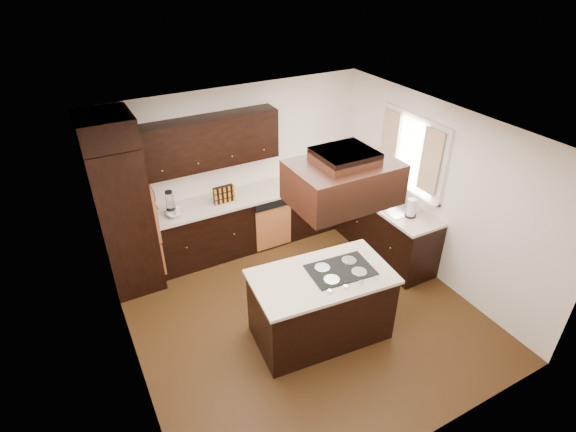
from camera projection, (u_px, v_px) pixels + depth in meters
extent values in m
cube|color=#513216|center=(303.00, 313.00, 5.97)|extent=(4.20, 4.20, 0.02)
cube|color=white|center=(307.00, 133.00, 4.66)|extent=(4.20, 4.20, 0.02)
cube|color=white|center=(236.00, 167.00, 6.90)|extent=(4.20, 0.02, 2.50)
cube|color=white|center=(432.00, 358.00, 3.73)|extent=(4.20, 0.02, 2.50)
cube|color=white|center=(121.00, 290.00, 4.45)|extent=(0.02, 4.20, 2.50)
cube|color=white|center=(437.00, 194.00, 6.17)|extent=(0.02, 4.20, 2.50)
cube|color=black|center=(125.00, 219.00, 5.97)|extent=(0.65, 0.75, 2.12)
cube|color=#C76F3E|center=(150.00, 208.00, 6.08)|extent=(0.05, 0.62, 0.78)
cube|color=black|center=(248.00, 221.00, 7.10)|extent=(2.93, 0.60, 0.88)
cube|color=black|center=(373.00, 219.00, 7.14)|extent=(0.60, 2.40, 0.88)
cube|color=beige|center=(247.00, 196.00, 6.85)|extent=(2.93, 0.63, 0.04)
cube|color=beige|center=(375.00, 194.00, 6.89)|extent=(0.63, 2.40, 0.04)
cube|color=black|center=(210.00, 142.00, 6.30)|extent=(2.00, 0.34, 0.72)
cube|color=#C76F3E|center=(273.00, 227.00, 7.02)|extent=(0.60, 0.05, 0.72)
cube|color=white|center=(412.00, 153.00, 6.36)|extent=(0.06, 1.32, 1.12)
cube|color=white|center=(413.00, 153.00, 6.37)|extent=(0.00, 1.20, 1.00)
cube|color=#F6E0BE|center=(430.00, 162.00, 5.99)|extent=(0.02, 0.34, 0.90)
cube|color=#F6E0BE|center=(390.00, 141.00, 6.62)|extent=(0.02, 0.34, 0.90)
cube|color=silver|center=(391.00, 202.00, 6.62)|extent=(0.52, 0.84, 0.01)
cube|color=black|center=(321.00, 306.00, 5.42)|extent=(1.65, 1.01, 0.88)
cube|color=beige|center=(322.00, 277.00, 5.18)|extent=(1.72, 1.07, 0.04)
cube|color=black|center=(341.00, 270.00, 5.25)|extent=(0.79, 0.57, 0.01)
cube|color=black|center=(343.00, 182.00, 4.47)|extent=(1.05, 0.72, 0.42)
cube|color=black|center=(345.00, 157.00, 4.32)|extent=(0.55, 0.50, 0.13)
cylinder|color=silver|center=(172.00, 212.00, 6.29)|extent=(0.15, 0.15, 0.10)
cone|color=silver|center=(170.00, 201.00, 6.19)|extent=(0.13, 0.13, 0.26)
cube|color=black|center=(224.00, 194.00, 6.57)|extent=(0.31, 0.09, 0.26)
imported|color=white|center=(175.00, 213.00, 6.30)|extent=(0.31, 0.31, 0.07)
imported|color=white|center=(368.00, 186.00, 6.85)|extent=(0.12, 0.12, 0.22)
cylinder|color=white|center=(411.00, 208.00, 6.22)|extent=(0.16, 0.16, 0.27)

